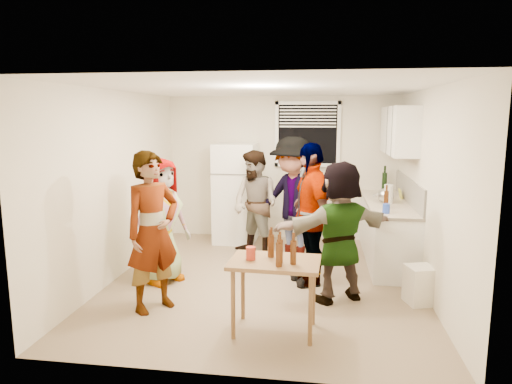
% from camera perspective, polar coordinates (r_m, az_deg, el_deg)
% --- Properties ---
extents(room, '(4.00, 4.50, 2.50)m').
position_cam_1_polar(room, '(6.16, 1.16, -11.08)').
color(room, silver).
rests_on(room, ground).
extents(window, '(1.12, 0.10, 1.06)m').
position_cam_1_polar(window, '(7.94, 6.45, 7.19)').
color(window, white).
rests_on(window, room).
extents(refrigerator, '(0.70, 0.70, 1.70)m').
position_cam_1_polar(refrigerator, '(7.85, -2.56, -0.13)').
color(refrigerator, white).
rests_on(refrigerator, ground).
extents(counter_lower, '(0.60, 2.20, 0.86)m').
position_cam_1_polar(counter_lower, '(7.15, 16.04, -4.89)').
color(counter_lower, white).
rests_on(counter_lower, ground).
extents(countertop, '(0.64, 2.22, 0.04)m').
position_cam_1_polar(countertop, '(7.06, 16.20, -1.35)').
color(countertop, beige).
rests_on(countertop, counter_lower).
extents(backsplash, '(0.03, 2.20, 0.36)m').
position_cam_1_polar(backsplash, '(7.07, 18.57, 0.19)').
color(backsplash, '#BAB6AB').
rests_on(backsplash, countertop).
extents(upper_cabinets, '(0.34, 1.60, 0.70)m').
position_cam_1_polar(upper_cabinets, '(7.16, 17.43, 7.37)').
color(upper_cabinets, white).
rests_on(upper_cabinets, room).
extents(kettle, '(0.27, 0.23, 0.22)m').
position_cam_1_polar(kettle, '(7.01, 15.86, -1.25)').
color(kettle, silver).
rests_on(kettle, countertop).
extents(paper_towel, '(0.13, 0.13, 0.28)m').
position_cam_1_polar(paper_towel, '(6.94, 16.18, -1.37)').
color(paper_towel, white).
rests_on(paper_towel, countertop).
extents(wine_bottle, '(0.08, 0.08, 0.33)m').
position_cam_1_polar(wine_bottle, '(7.94, 15.70, -0.00)').
color(wine_bottle, black).
rests_on(wine_bottle, countertop).
extents(beer_bottle_counter, '(0.06, 0.06, 0.24)m').
position_cam_1_polar(beer_bottle_counter, '(6.57, 15.91, -1.95)').
color(beer_bottle_counter, '#47230C').
rests_on(beer_bottle_counter, countertop).
extents(blue_cup, '(0.10, 0.10, 0.13)m').
position_cam_1_polar(blue_cup, '(6.23, 15.93, -2.57)').
color(blue_cup, '#2240B2').
rests_on(blue_cup, countertop).
extents(picture_frame, '(0.02, 0.18, 0.15)m').
position_cam_1_polar(picture_frame, '(7.38, 17.60, -0.22)').
color(picture_frame, gold).
rests_on(picture_frame, countertop).
extents(trash_bin, '(0.38, 0.38, 0.45)m').
position_cam_1_polar(trash_bin, '(5.73, 19.84, -10.63)').
color(trash_bin, white).
rests_on(trash_bin, ground).
extents(serving_table, '(0.91, 0.63, 0.75)m').
position_cam_1_polar(serving_table, '(4.86, 2.31, -16.98)').
color(serving_table, brown).
rests_on(serving_table, ground).
extents(beer_bottle_table, '(0.05, 0.05, 0.21)m').
position_cam_1_polar(beer_bottle_table, '(4.69, 1.80, -8.08)').
color(beer_bottle_table, '#47230C').
rests_on(beer_bottle_table, serving_table).
extents(red_cup, '(0.10, 0.10, 0.13)m').
position_cam_1_polar(red_cup, '(4.60, -0.66, -8.43)').
color(red_cup, '#AB3020').
rests_on(red_cup, serving_table).
extents(guest_grey, '(1.82, 1.56, 0.52)m').
position_cam_1_polar(guest_grey, '(6.30, -11.54, -10.80)').
color(guest_grey, gray).
rests_on(guest_grey, ground).
extents(guest_stripe, '(1.83, 1.60, 0.43)m').
position_cam_1_polar(guest_stripe, '(5.48, -12.42, -14.00)').
color(guest_stripe, '#141933').
rests_on(guest_stripe, ground).
extents(guest_back_left, '(1.58, 1.81, 0.62)m').
position_cam_1_polar(guest_back_left, '(7.24, -0.05, -7.88)').
color(guest_back_left, '#533527').
rests_on(guest_back_left, ground).
extents(guest_back_right, '(1.98, 2.22, 0.69)m').
position_cam_1_polar(guest_back_right, '(7.03, 4.46, -8.45)').
color(guest_back_right, '#3A3A3F').
rests_on(guest_back_right, ground).
extents(guest_black, '(2.10, 1.67, 0.45)m').
position_cam_1_polar(guest_black, '(6.17, 6.63, -11.11)').
color(guest_black, black).
rests_on(guest_black, ground).
extents(guest_orange, '(2.16, 2.21, 0.49)m').
position_cam_1_polar(guest_orange, '(5.69, 10.13, -13.01)').
color(guest_orange, '#BE694F').
rests_on(guest_orange, ground).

